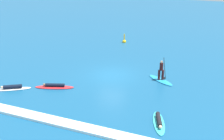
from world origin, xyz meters
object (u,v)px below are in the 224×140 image
object	(u,v)px
surfer_on_red_board	(54,86)
surfer_on_white_board	(12,88)
surfer_on_blue_board	(161,76)
surfer_on_teal_board	(159,122)
marker_buoy	(124,41)

from	to	relation	value
surfer_on_red_board	surfer_on_white_board	bearing A→B (deg)	7.79
surfer_on_red_board	surfer_on_white_board	world-z (taller)	surfer_on_white_board
surfer_on_blue_board	surfer_on_white_board	world-z (taller)	surfer_on_blue_board
surfer_on_teal_board	surfer_on_blue_board	world-z (taller)	surfer_on_blue_board
surfer_on_red_board	surfer_on_blue_board	xyz separation A→B (m)	(7.84, 4.85, 0.30)
marker_buoy	surfer_on_white_board	bearing A→B (deg)	-101.57
marker_buoy	surfer_on_red_board	bearing A→B (deg)	-91.84
surfer_on_teal_board	surfer_on_white_board	bearing A→B (deg)	-112.08
surfer_on_blue_board	surfer_on_white_board	xyz separation A→B (m)	(-10.85, -6.47, -0.26)
surfer_on_teal_board	surfer_on_red_board	bearing A→B (deg)	-122.53
surfer_on_red_board	marker_buoy	world-z (taller)	marker_buoy
surfer_on_red_board	marker_buoy	xyz separation A→B (m)	(0.50, 15.54, 0.08)
surfer_on_white_board	marker_buoy	distance (m)	17.51
surfer_on_teal_board	marker_buoy	world-z (taller)	marker_buoy
surfer_on_white_board	surfer_on_blue_board	bearing A→B (deg)	177.72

